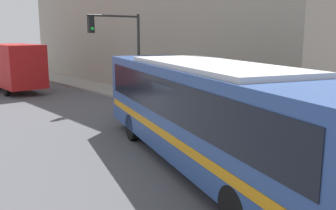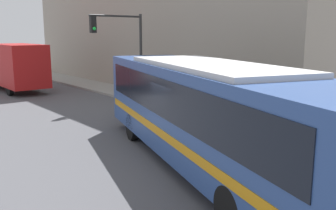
# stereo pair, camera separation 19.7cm
# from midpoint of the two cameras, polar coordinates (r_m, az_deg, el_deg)

# --- Properties ---
(ground_plane) EXTENTS (120.00, 120.00, 0.00)m
(ground_plane) POSITION_cam_midpoint_polar(r_m,az_deg,el_deg) (11.16, 4.05, -9.57)
(ground_plane) COLOR #515156
(sidewalk) EXTENTS (2.53, 70.00, 0.14)m
(sidewalk) POSITION_cam_midpoint_polar(r_m,az_deg,el_deg) (30.68, -14.46, 3.41)
(sidewalk) COLOR gray
(sidewalk) RESTS_ON ground_plane
(building_facade) EXTENTS (6.00, 28.40, 11.39)m
(building_facade) POSITION_cam_midpoint_polar(r_m,az_deg,el_deg) (28.60, -2.69, 14.51)
(building_facade) COLOR #9E9384
(building_facade) RESTS_ON ground_plane
(city_bus) EXTENTS (6.15, 12.28, 3.10)m
(city_bus) POSITION_cam_midpoint_polar(r_m,az_deg,el_deg) (10.62, 5.73, -0.59)
(city_bus) COLOR #2D4C8C
(city_bus) RESTS_ON ground_plane
(delivery_truck) EXTENTS (2.32, 6.89, 3.17)m
(delivery_truck) POSITION_cam_midpoint_polar(r_m,az_deg,el_deg) (27.34, -22.81, 5.50)
(delivery_truck) COLOR #B21919
(delivery_truck) RESTS_ON ground_plane
(fire_hydrant) EXTENTS (0.21, 0.28, 0.75)m
(fire_hydrant) POSITION_cam_midpoint_polar(r_m,az_deg,el_deg) (16.95, 8.13, -0.71)
(fire_hydrant) COLOR gold
(fire_hydrant) RESTS_ON sidewalk
(traffic_light_pole) EXTENTS (3.28, 0.35, 4.81)m
(traffic_light_pole) POSITION_cam_midpoint_polar(r_m,az_deg,el_deg) (21.08, -7.44, 9.67)
(traffic_light_pole) COLOR #2D2D2D
(traffic_light_pole) RESTS_ON sidewalk
(parking_meter) EXTENTS (0.14, 0.14, 1.41)m
(parking_meter) POSITION_cam_midpoint_polar(r_m,az_deg,el_deg) (21.24, -3.86, 3.30)
(parking_meter) COLOR #2D2D2D
(parking_meter) RESTS_ON sidewalk
(pedestrian_near_corner) EXTENTS (0.34, 0.34, 1.57)m
(pedestrian_near_corner) POSITION_cam_midpoint_polar(r_m,az_deg,el_deg) (23.81, -7.38, 3.67)
(pedestrian_near_corner) COLOR slate
(pedestrian_near_corner) RESTS_ON sidewalk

